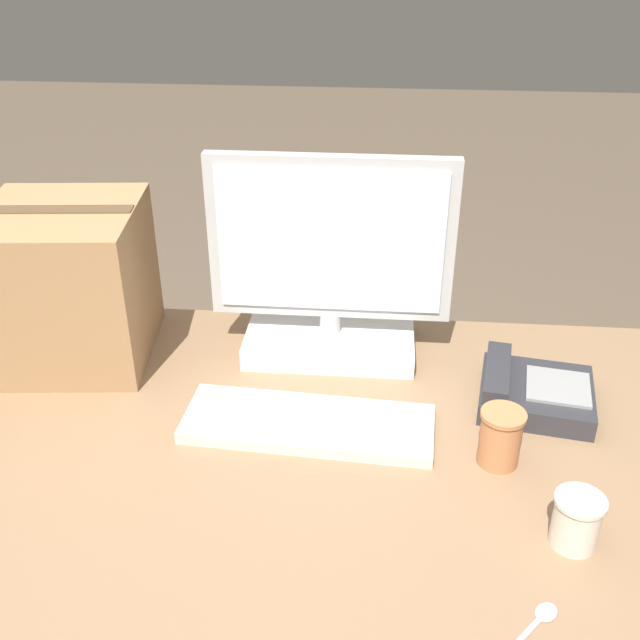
% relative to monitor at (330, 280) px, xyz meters
% --- Properties ---
extents(office_desk, '(1.80, 0.90, 0.72)m').
position_rel_monitor_xyz_m(office_desk, '(-0.15, -0.30, -0.52)').
color(office_desk, '#8C6B4C').
rests_on(office_desk, ground_plane).
extents(monitor, '(0.49, 0.20, 0.42)m').
position_rel_monitor_xyz_m(monitor, '(0.00, 0.00, 0.00)').
color(monitor, white).
rests_on(monitor, office_desk).
extents(keyboard, '(0.46, 0.19, 0.03)m').
position_rel_monitor_xyz_m(keyboard, '(-0.02, -0.27, -0.15)').
color(keyboard, beige).
rests_on(keyboard, office_desk).
extents(desk_phone, '(0.23, 0.22, 0.07)m').
position_rel_monitor_xyz_m(desk_phone, '(0.40, -0.16, -0.14)').
color(desk_phone, '#2D2D33').
rests_on(desk_phone, office_desk).
extents(paper_cup_left, '(0.08, 0.08, 0.10)m').
position_rel_monitor_xyz_m(paper_cup_left, '(0.31, -0.33, -0.11)').
color(paper_cup_left, '#BC7547').
rests_on(paper_cup_left, office_desk).
extents(paper_cup_right, '(0.08, 0.08, 0.09)m').
position_rel_monitor_xyz_m(paper_cup_right, '(0.40, -0.51, -0.12)').
color(paper_cup_right, beige).
rests_on(paper_cup_right, office_desk).
extents(spoon, '(0.11, 0.13, 0.00)m').
position_rel_monitor_xyz_m(spoon, '(0.32, -0.67, -0.16)').
color(spoon, silver).
rests_on(spoon, office_desk).
extents(cardboard_box, '(0.33, 0.34, 0.32)m').
position_rel_monitor_xyz_m(cardboard_box, '(-0.53, -0.05, -0.01)').
color(cardboard_box, '#9E754C').
rests_on(cardboard_box, office_desk).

